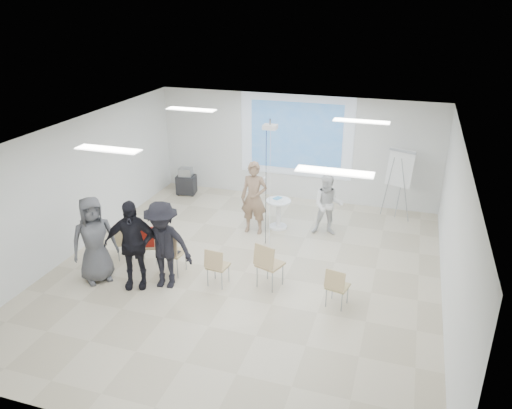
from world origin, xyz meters
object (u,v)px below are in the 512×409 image
(av_cart, at_px, (186,182))
(pedestal_table, at_px, (278,212))
(chair_center, at_px, (216,264))
(laptop, at_px, (174,250))
(chair_left_mid, at_px, (149,244))
(player_left, at_px, (254,193))
(audience_mid, at_px, (163,240))
(chair_right_inner, at_px, (268,262))
(player_right, at_px, (328,202))
(chair_right_far, at_px, (336,285))
(flipchart_easel, at_px, (400,169))
(chair_far_left, at_px, (125,241))
(audience_outer, at_px, (93,235))
(chair_left_inner, at_px, (171,250))
(audience_left, at_px, (131,238))

(av_cart, bearing_deg, pedestal_table, -32.67)
(chair_center, bearing_deg, av_cart, 126.76)
(laptop, bearing_deg, chair_left_mid, -9.91)
(player_left, distance_m, audience_mid, 3.09)
(chair_right_inner, bearing_deg, player_right, 94.71)
(pedestal_table, height_order, chair_right_far, chair_right_far)
(player_left, xyz_separation_m, chair_right_inner, (1.05, -2.38, -0.45))
(chair_right_far, bearing_deg, pedestal_table, 135.02)
(laptop, distance_m, av_cart, 4.58)
(player_right, xyz_separation_m, flipchart_easel, (1.56, 1.48, 0.52))
(player_left, height_order, chair_far_left, player_left)
(audience_mid, bearing_deg, player_right, 44.66)
(chair_left_mid, xyz_separation_m, av_cart, (-1.02, 4.09, -0.12))
(chair_left_mid, height_order, audience_mid, audience_mid)
(av_cart, bearing_deg, flipchart_easel, -7.83)
(player_right, height_order, chair_center, player_right)
(pedestal_table, relative_size, chair_center, 0.97)
(player_left, height_order, flipchart_easel, player_left)
(audience_mid, bearing_deg, chair_right_far, -2.01)
(audience_mid, bearing_deg, audience_outer, -178.81)
(chair_left_inner, bearing_deg, chair_right_far, 0.71)
(chair_far_left, height_order, av_cart, av_cart)
(chair_right_inner, xyz_separation_m, laptop, (-2.06, -0.01, -0.06))
(chair_right_far, xyz_separation_m, av_cart, (-5.18, 4.50, -0.12))
(chair_left_inner, xyz_separation_m, chair_right_inner, (2.06, 0.12, 0.01))
(player_right, bearing_deg, flipchart_easel, 34.32)
(pedestal_table, bearing_deg, flipchart_easel, 28.43)
(chair_left_mid, relative_size, flipchart_easel, 0.45)
(pedestal_table, distance_m, chair_left_mid, 3.44)
(chair_left_inner, relative_size, audience_outer, 0.47)
(chair_center, xyz_separation_m, laptop, (-1.06, 0.24, 0.02))
(laptop, xyz_separation_m, audience_left, (-0.52, -0.72, 0.55))
(player_right, xyz_separation_m, chair_right_far, (0.73, -3.09, -0.36))
(chair_far_left, height_order, audience_left, audience_left)
(player_right, xyz_separation_m, laptop, (-2.75, -2.84, -0.33))
(chair_center, relative_size, audience_mid, 0.41)
(audience_mid, bearing_deg, chair_left_inner, 91.81)
(pedestal_table, distance_m, av_cart, 3.53)
(pedestal_table, distance_m, chair_left_inner, 3.29)
(chair_far_left, relative_size, chair_right_inner, 0.81)
(player_left, distance_m, chair_center, 2.69)
(audience_left, bearing_deg, audience_outer, 161.96)
(chair_left_mid, height_order, flipchart_easel, flipchart_easel)
(pedestal_table, height_order, audience_mid, audience_mid)
(audience_left, relative_size, flipchart_easel, 1.15)
(pedestal_table, bearing_deg, chair_left_inner, -117.56)
(chair_right_inner, xyz_separation_m, audience_left, (-2.58, -0.73, 0.49))
(chair_center, xyz_separation_m, chair_right_inner, (1.00, 0.26, 0.08))
(audience_mid, distance_m, audience_outer, 1.45)
(flipchart_easel, relative_size, av_cart, 2.31)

